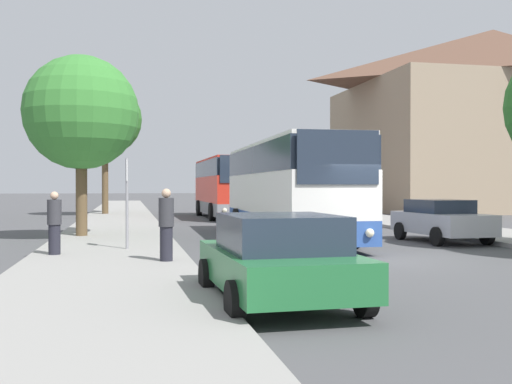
# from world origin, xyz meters

# --- Properties ---
(ground_plane) EXTENTS (300.00, 300.00, 0.00)m
(ground_plane) POSITION_xyz_m (0.00, 0.00, 0.00)
(ground_plane) COLOR #4C4C4F
(ground_plane) RESTS_ON ground
(sidewalk_left) EXTENTS (4.00, 120.00, 0.15)m
(sidewalk_left) POSITION_xyz_m (-7.00, 0.00, 0.07)
(sidewalk_left) COLOR gray
(sidewalk_left) RESTS_ON ground_plane
(building_right_background) EXTENTS (21.96, 15.39, 14.40)m
(building_right_background) POSITION_xyz_m (22.01, 28.08, 7.20)
(building_right_background) COLOR gray
(building_right_background) RESTS_ON ground_plane
(bus_front) EXTENTS (2.99, 11.58, 3.43)m
(bus_front) POSITION_xyz_m (-0.92, 6.12, 1.83)
(bus_front) COLOR #2D519E
(bus_front) RESTS_ON ground_plane
(bus_middle) EXTENTS (2.82, 10.23, 3.55)m
(bus_middle) POSITION_xyz_m (-0.72, 21.01, 1.89)
(bus_middle) COLOR gray
(bus_middle) RESTS_ON ground_plane
(parked_car_left_curb) EXTENTS (2.24, 4.03, 1.46)m
(parked_car_left_curb) POSITION_xyz_m (-4.14, -5.28, 0.76)
(parked_car_left_curb) COLOR #236B38
(parked_car_left_curb) RESTS_ON ground_plane
(parked_car_right_near) EXTENTS (2.10, 4.05, 1.45)m
(parked_car_right_near) POSITION_xyz_m (3.97, 4.04, 0.76)
(parked_car_right_near) COLOR #B7B7BC
(parked_car_right_near) RESTS_ON ground_plane
(parked_car_right_far) EXTENTS (2.07, 4.04, 1.42)m
(parked_car_right_far) POSITION_xyz_m (3.62, 20.47, 0.74)
(parked_car_right_far) COLOR #233D9E
(parked_car_right_far) RESTS_ON ground_plane
(bus_stop_sign) EXTENTS (0.08, 0.45, 2.55)m
(bus_stop_sign) POSITION_xyz_m (-6.53, 2.63, 1.73)
(bus_stop_sign) COLOR gray
(bus_stop_sign) RESTS_ON sidewalk_left
(pedestrian_waiting_near) EXTENTS (0.36, 0.36, 1.71)m
(pedestrian_waiting_near) POSITION_xyz_m (-5.62, -0.40, 1.01)
(pedestrian_waiting_near) COLOR #23232D
(pedestrian_waiting_near) RESTS_ON sidewalk_left
(pedestrian_waiting_far) EXTENTS (0.36, 0.36, 1.63)m
(pedestrian_waiting_far) POSITION_xyz_m (-8.36, 1.55, 0.97)
(pedestrian_waiting_far) COLOR #23232D
(pedestrian_waiting_far) RESTS_ON sidewalk_left
(tree_left_near) EXTENTS (4.65, 4.65, 8.39)m
(tree_left_near) POSITION_xyz_m (-7.92, 24.81, 6.19)
(tree_left_near) COLOR brown
(tree_left_near) RESTS_ON sidewalk_left
(tree_left_far) EXTENTS (4.05, 4.05, 6.41)m
(tree_left_far) POSITION_xyz_m (-8.12, 7.51, 4.51)
(tree_left_far) COLOR brown
(tree_left_far) RESTS_ON sidewalk_left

